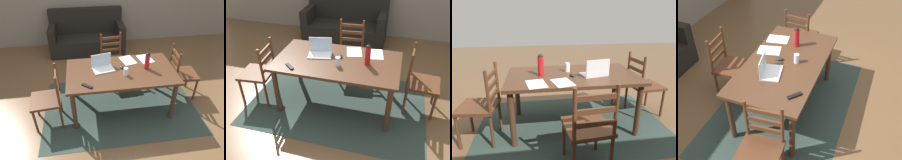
{
  "view_description": "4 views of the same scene",
  "coord_description": "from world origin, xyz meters",
  "views": [
    {
      "loc": [
        -0.55,
        -2.68,
        2.5
      ],
      "look_at": [
        -0.13,
        0.1,
        0.51
      ],
      "focal_mm": 33.39,
      "sensor_mm": 36.0,
      "label": 1
    },
    {
      "loc": [
        0.75,
        -2.71,
        2.35
      ],
      "look_at": [
        0.05,
        -0.15,
        0.52
      ],
      "focal_mm": 38.27,
      "sensor_mm": 36.0,
      "label": 2
    },
    {
      "loc": [
        0.47,
        2.46,
        1.53
      ],
      "look_at": [
        0.12,
        0.04,
        0.68
      ],
      "focal_mm": 32.05,
      "sensor_mm": 36.0,
      "label": 3
    },
    {
      "loc": [
        -2.6,
        -1.08,
        2.77
      ],
      "look_at": [
        -0.04,
        -0.08,
        0.51
      ],
      "focal_mm": 44.11,
      "sensor_mm": 36.0,
      "label": 4
    }
  ],
  "objects": [
    {
      "name": "chair_left_near",
      "position": [
        -1.13,
        -0.18,
        0.46
      ],
      "size": [
        0.48,
        0.48,
        0.95
      ],
      "color": "#4C2B19",
      "rests_on": "ground"
    },
    {
      "name": "computer_mouse",
      "position": [
        0.02,
        0.08,
        0.76
      ],
      "size": [
        0.08,
        0.11,
        0.03
      ],
      "primitive_type": "ellipsoid",
      "rotation": [
        0.0,
        0.0,
        0.23
      ],
      "color": "black",
      "rests_on": "dining_table"
    },
    {
      "name": "area_rug",
      "position": [
        0.0,
        0.0,
        0.0
      ],
      "size": [
        2.58,
        1.7,
        0.01
      ],
      "primitive_type": "cube",
      "color": "#283833",
      "rests_on": "ground"
    },
    {
      "name": "drinking_glass",
      "position": [
        0.04,
        -0.13,
        0.8
      ],
      "size": [
        0.07,
        0.07,
        0.12
      ],
      "primitive_type": "cylinder",
      "color": "silver",
      "rests_on": "dining_table"
    },
    {
      "name": "paper_stack_right",
      "position": [
        0.47,
        0.3,
        0.74
      ],
      "size": [
        0.26,
        0.33,
        0.0
      ],
      "primitive_type": "cube",
      "rotation": [
        0.0,
        0.0,
        0.18
      ],
      "color": "white",
      "rests_on": "dining_table"
    },
    {
      "name": "laptop",
      "position": [
        -0.28,
        0.11,
        0.8
      ],
      "size": [
        0.36,
        0.28,
        0.23
      ],
      "color": "silver",
      "rests_on": "dining_table"
    },
    {
      "name": "chair_far_head",
      "position": [
        -0.0,
        0.84,
        0.46
      ],
      "size": [
        0.48,
        0.48,
        0.95
      ],
      "color": "#4C2B19",
      "rests_on": "ground"
    },
    {
      "name": "water_bottle",
      "position": [
        0.41,
        0.0,
        0.89
      ],
      "size": [
        0.07,
        0.07,
        0.28
      ],
      "color": "#A81419",
      "rests_on": "dining_table"
    },
    {
      "name": "paper_stack_left",
      "position": [
        0.17,
        0.3,
        0.74
      ],
      "size": [
        0.27,
        0.34,
        0.0
      ],
      "primitive_type": "cube",
      "rotation": [
        0.0,
        0.0,
        0.24
      ],
      "color": "white",
      "rests_on": "dining_table"
    },
    {
      "name": "tv_remote",
      "position": [
        -0.55,
        -0.33,
        0.75
      ],
      "size": [
        0.16,
        0.14,
        0.02
      ],
      "primitive_type": "cube",
      "rotation": [
        0.0,
        0.0,
        0.87
      ],
      "color": "black",
      "rests_on": "dining_table"
    },
    {
      "name": "dining_table",
      "position": [
        0.0,
        0.0,
        0.66
      ],
      "size": [
        1.69,
        0.94,
        0.74
      ],
      "color": "#422819",
      "rests_on": "ground"
    },
    {
      "name": "ground_plane",
      "position": [
        0.0,
        0.0,
        0.0
      ],
      "size": [
        14.0,
        14.0,
        0.0
      ],
      "primitive_type": "plane",
      "color": "brown"
    },
    {
      "name": "chair_right_far",
      "position": [
        1.13,
        0.19,
        0.46
      ],
      "size": [
        0.48,
        0.48,
        0.95
      ],
      "color": "#4C2B19",
      "rests_on": "ground"
    }
  ]
}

